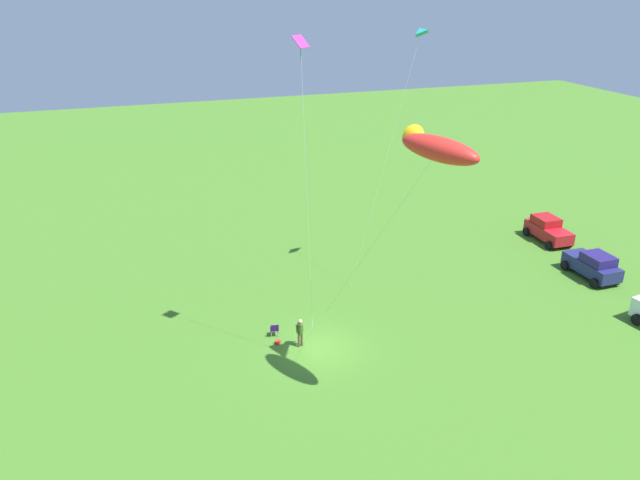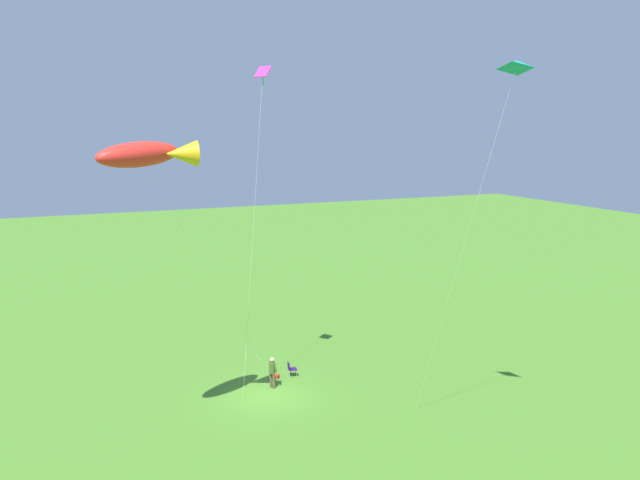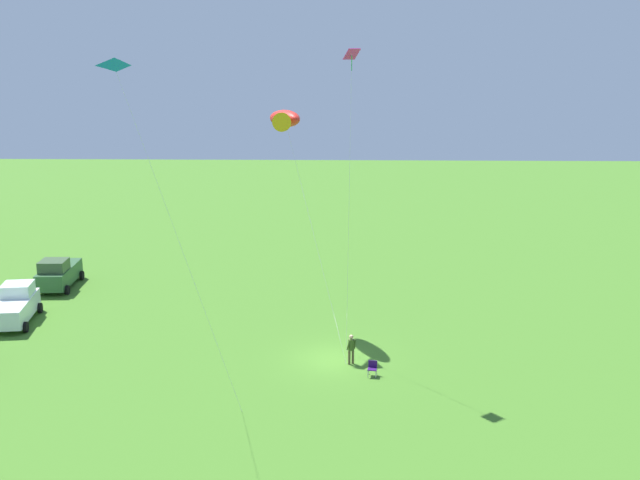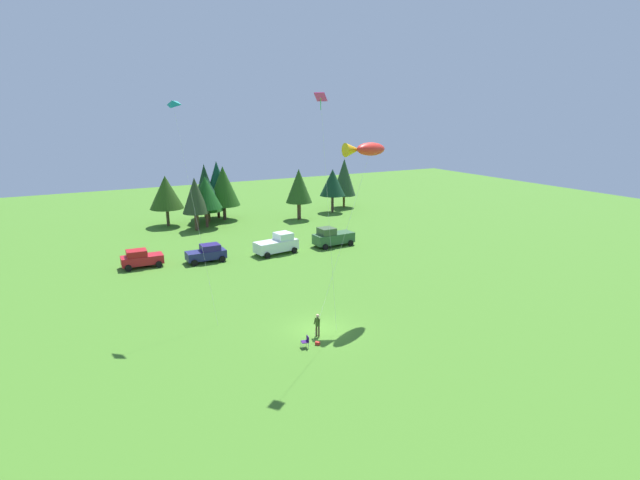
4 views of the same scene
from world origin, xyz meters
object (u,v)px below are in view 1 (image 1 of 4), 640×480
object	(u,v)px
person_kite_flyer	(300,331)
kite_large_fish	(435,147)
kite_diamond_rainbow	(301,64)
backpack_on_grass	(278,342)
car_navy_hatch	(593,265)
folding_chair	(274,329)
kite_delta_teal	(419,32)
car_red_sedan	(548,229)

from	to	relation	value
person_kite_flyer	kite_large_fish	size ratio (longest dim) A/B	0.13
person_kite_flyer	kite_diamond_rainbow	size ratio (longest dim) A/B	0.10
person_kite_flyer	backpack_on_grass	size ratio (longest dim) A/B	5.44
person_kite_flyer	car_navy_hatch	xyz separation A→B (m)	(-1.87, 22.19, -0.07)
person_kite_flyer	folding_chair	bearing A→B (deg)	12.26
person_kite_flyer	kite_large_fish	bearing A→B (deg)	-172.74
backpack_on_grass	kite_delta_teal	world-z (taller)	kite_delta_teal
backpack_on_grass	kite_diamond_rainbow	size ratio (longest dim) A/B	0.02
backpack_on_grass	car_red_sedan	world-z (taller)	car_red_sedan
folding_chair	car_red_sedan	xyz separation A→B (m)	(-7.02, 24.64, 0.46)
person_kite_flyer	backpack_on_grass	distance (m)	1.62
folding_chair	backpack_on_grass	xyz separation A→B (m)	(0.88, -0.06, -0.38)
car_navy_hatch	kite_delta_teal	size ratio (longest dim) A/B	0.25
backpack_on_grass	car_navy_hatch	bearing A→B (deg)	93.04
person_kite_flyer	car_red_sedan	size ratio (longest dim) A/B	0.41
car_navy_hatch	kite_delta_teal	bearing A→B (deg)	-113.15
folding_chair	kite_diamond_rainbow	bearing A→B (deg)	-138.36
car_red_sedan	kite_diamond_rainbow	bearing A→B (deg)	113.09
person_kite_flyer	kite_delta_teal	xyz separation A→B (m)	(-7.05, 10.13, 15.45)
kite_large_fish	kite_delta_teal	distance (m)	15.33
backpack_on_grass	car_navy_hatch	xyz separation A→B (m)	(-1.24, 23.37, 0.84)
person_kite_flyer	car_navy_hatch	distance (m)	22.27
folding_chair	kite_large_fish	xyz separation A→B (m)	(8.11, 5.20, 12.52)
person_kite_flyer	car_navy_hatch	bearing A→B (deg)	-109.61
car_red_sedan	backpack_on_grass	bearing A→B (deg)	109.92
folding_chair	kite_large_fish	distance (m)	15.79
kite_diamond_rainbow	car_red_sedan	bearing A→B (deg)	110.92
person_kite_flyer	kite_delta_teal	size ratio (longest dim) A/B	0.10
person_kite_flyer	car_navy_hatch	world-z (taller)	car_navy_hatch
kite_diamond_rainbow	kite_delta_teal	bearing A→B (deg)	126.73
car_navy_hatch	kite_delta_teal	world-z (taller)	kite_delta_teal
car_red_sedan	kite_diamond_rainbow	distance (m)	29.12
kite_large_fish	kite_diamond_rainbow	world-z (taller)	kite_diamond_rainbow
person_kite_flyer	kite_diamond_rainbow	distance (m)	14.82
folding_chair	kite_delta_teal	distance (m)	20.32
person_kite_flyer	folding_chair	size ratio (longest dim) A/B	2.12
backpack_on_grass	kite_delta_teal	bearing A→B (deg)	119.59
backpack_on_grass	car_red_sedan	size ratio (longest dim) A/B	0.08
kite_large_fish	car_navy_hatch	bearing A→B (deg)	115.07
car_red_sedan	car_navy_hatch	size ratio (longest dim) A/B	1.01
backpack_on_grass	kite_large_fish	size ratio (longest dim) A/B	0.02
car_red_sedan	car_navy_hatch	xyz separation A→B (m)	(6.66, -1.33, 0.00)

